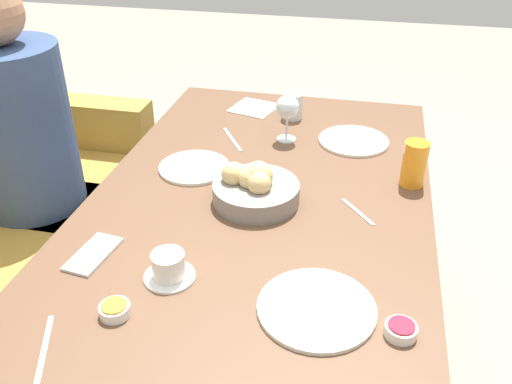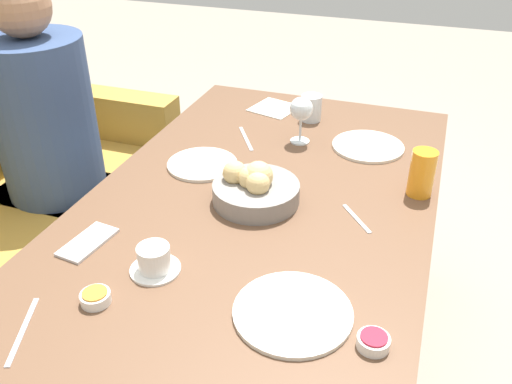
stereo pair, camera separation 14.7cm
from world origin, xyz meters
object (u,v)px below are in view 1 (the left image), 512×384
at_px(plate_far_center, 194,167).
at_px(napkin, 254,108).
at_px(bread_basket, 255,188).
at_px(juice_glass, 414,164).
at_px(cell_phone, 93,254).
at_px(plate_near_right, 354,141).
at_px(coffee_cup, 169,267).
at_px(knife_silver, 44,350).
at_px(spoon_coffee, 358,212).
at_px(seated_person, 33,185).
at_px(jam_bowl_honey, 115,310).
at_px(wine_glass, 287,109).
at_px(fork_silver, 232,139).
at_px(plate_near_left, 316,308).
at_px(jam_bowl_berry, 401,330).
at_px(water_tumbler, 292,106).

relative_size(plate_far_center, napkin, 1.13).
height_order(bread_basket, juice_glass, juice_glass).
bearing_deg(cell_phone, napkin, -10.37).
xyz_separation_m(plate_near_right, coffee_cup, (-0.78, 0.36, 0.02)).
distance_m(knife_silver, spoon_coffee, 0.83).
bearing_deg(seated_person, knife_silver, -144.75).
bearing_deg(napkin, jam_bowl_honey, 178.06).
distance_m(wine_glass, napkin, 0.31).
height_order(plate_far_center, fork_silver, plate_far_center).
relative_size(plate_near_left, wine_glass, 1.59).
bearing_deg(knife_silver, jam_bowl_honey, -37.32).
bearing_deg(jam_bowl_berry, plate_near_right, 9.90).
relative_size(plate_near_right, wine_glass, 1.48).
bearing_deg(napkin, plate_near_right, -118.41).
relative_size(knife_silver, cell_phone, 1.11).
relative_size(bread_basket, jam_bowl_berry, 3.69).
distance_m(seated_person, spoon_coffee, 1.19).
height_order(bread_basket, wine_glass, wine_glass).
bearing_deg(plate_far_center, spoon_coffee, -104.87).
xyz_separation_m(seated_person, wine_glass, (0.17, -0.89, 0.31)).
bearing_deg(spoon_coffee, napkin, 34.00).
bearing_deg(plate_near_left, coffee_cup, 84.66).
xyz_separation_m(water_tumbler, spoon_coffee, (-0.58, -0.27, -0.05)).
distance_m(juice_glass, knife_silver, 1.06).
xyz_separation_m(bread_basket, spoon_coffee, (0.01, -0.28, -0.04)).
xyz_separation_m(bread_basket, knife_silver, (-0.61, 0.27, -0.04)).
relative_size(seated_person, jam_bowl_honey, 19.00).
relative_size(jam_bowl_honey, knife_silver, 0.37).
distance_m(knife_silver, cell_phone, 0.29).
height_order(plate_near_right, wine_glass, wine_glass).
distance_m(fork_silver, spoon_coffee, 0.56).
relative_size(coffee_cup, jam_bowl_berry, 1.81).
relative_size(plate_near_right, jam_bowl_honey, 3.60).
xyz_separation_m(juice_glass, jam_bowl_honey, (-0.68, 0.60, -0.05)).
xyz_separation_m(water_tumbler, cell_phone, (-0.90, 0.33, -0.04)).
xyz_separation_m(wine_glass, jam_bowl_honey, (-0.89, 0.20, -0.10)).
relative_size(water_tumbler, wine_glass, 0.59).
relative_size(seated_person, cell_phone, 7.72).
distance_m(plate_near_left, coffee_cup, 0.34).
distance_m(juice_glass, jam_bowl_honey, 0.91).
relative_size(coffee_cup, fork_silver, 0.72).
bearing_deg(spoon_coffee, wine_glass, 33.67).
height_order(water_tumbler, napkin, water_tumbler).
bearing_deg(fork_silver, plate_near_left, -153.15).
distance_m(bread_basket, jam_bowl_berry, 0.57).
xyz_separation_m(seated_person, coffee_cup, (-0.59, -0.75, 0.23)).
height_order(wine_glass, coffee_cup, wine_glass).
height_order(plate_near_left, coffee_cup, coffee_cup).
height_order(knife_silver, napkin, napkin).
relative_size(spoon_coffee, cell_phone, 0.72).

